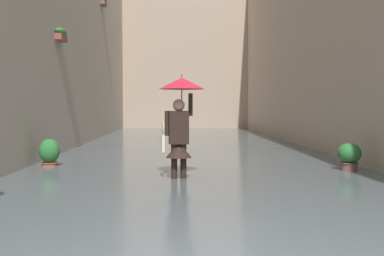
% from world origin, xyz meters
% --- Properties ---
extents(ground_plane, '(60.81, 60.81, 0.00)m').
position_xyz_m(ground_plane, '(0.00, -12.16, 0.00)').
color(ground_plane, slate).
extents(flood_water, '(8.57, 30.33, 0.18)m').
position_xyz_m(flood_water, '(0.00, -12.16, 0.09)').
color(flood_water, '#515B60').
rests_on(flood_water, ground_plane).
extents(building_facade_left, '(2.04, 28.33, 10.31)m').
position_xyz_m(building_facade_left, '(-4.78, -12.16, 5.15)').
color(building_facade_left, tan).
rests_on(building_facade_left, ground_plane).
extents(building_facade_far, '(11.37, 1.80, 9.80)m').
position_xyz_m(building_facade_far, '(0.00, -25.23, 4.90)').
color(building_facade_far, tan).
rests_on(building_facade_far, ground_plane).
extents(person_wading, '(0.89, 0.89, 2.21)m').
position_xyz_m(person_wading, '(0.36, -5.33, 1.47)').
color(person_wading, '#2D2319').
rests_on(person_wading, ground_plane).
extents(potted_plant_near_right, '(0.49, 0.49, 0.82)m').
position_xyz_m(potted_plant_near_right, '(3.42, -7.15, 0.45)').
color(potted_plant_near_right, '#9E563D').
rests_on(potted_plant_near_right, ground_plane).
extents(potted_plant_far_left, '(0.50, 0.50, 0.79)m').
position_xyz_m(potted_plant_far_left, '(-3.34, -6.27, 0.46)').
color(potted_plant_far_left, brown).
rests_on(potted_plant_far_left, ground_plane).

